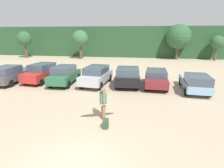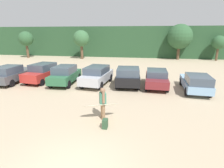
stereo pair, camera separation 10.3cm
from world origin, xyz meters
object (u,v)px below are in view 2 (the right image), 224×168
(backpack_dropped, at_px, (105,124))
(person_adult, at_px, (103,101))
(parked_car_maroon, at_px, (156,78))
(parked_car_silver, at_px, (97,75))
(parked_car_sky_blue, at_px, (196,82))
(surfboard_cream, at_px, (101,105))
(parked_car_red, at_px, (43,72))
(parked_car_black, at_px, (128,76))
(parked_car_forest_green, at_px, (65,75))
(parked_car_dark_gray, at_px, (12,74))

(backpack_dropped, bearing_deg, person_adult, 107.96)
(parked_car_maroon, bearing_deg, parked_car_silver, 94.57)
(parked_car_silver, relative_size, parked_car_sky_blue, 0.99)
(person_adult, distance_m, backpack_dropped, 1.27)
(surfboard_cream, height_order, backpack_dropped, surfboard_cream)
(parked_car_silver, distance_m, parked_car_sky_blue, 8.03)
(person_adult, xyz_separation_m, backpack_dropped, (0.32, -0.99, -0.73))
(parked_car_red, bearing_deg, parked_car_black, -84.28)
(parked_car_forest_green, relative_size, parked_car_sky_blue, 0.94)
(surfboard_cream, bearing_deg, person_adult, -138.90)
(person_adult, height_order, surfboard_cream, person_adult)
(parked_car_sky_blue, distance_m, surfboard_cream, 8.38)
(person_adult, relative_size, backpack_dropped, 3.78)
(parked_car_dark_gray, bearing_deg, parked_car_sky_blue, -91.65)
(person_adult, bearing_deg, parked_car_dark_gray, -51.78)
(parked_car_dark_gray, relative_size, parked_car_forest_green, 1.14)
(parked_car_red, distance_m, parked_car_black, 8.02)
(parked_car_forest_green, relative_size, person_adult, 2.43)
(parked_car_sky_blue, xyz_separation_m, person_adult, (-6.09, -5.59, 0.20))
(parked_car_black, bearing_deg, person_adult, 169.85)
(parked_car_forest_green, height_order, parked_car_sky_blue, parked_car_forest_green)
(parked_car_black, distance_m, parked_car_sky_blue, 5.37)
(parked_car_red, relative_size, person_adult, 2.47)
(parked_car_red, xyz_separation_m, person_adult, (7.22, -6.55, 0.10))
(parked_car_black, relative_size, backpack_dropped, 9.91)
(parked_car_red, height_order, backpack_dropped, parked_car_red)
(parked_car_red, height_order, surfboard_cream, parked_car_red)
(parked_car_maroon, bearing_deg, parked_car_sky_blue, -105.30)
(parked_car_maroon, bearing_deg, parked_car_forest_green, 95.09)
(parked_car_forest_green, distance_m, parked_car_sky_blue, 10.88)
(parked_car_red, relative_size, parked_car_black, 0.94)
(parked_car_black, xyz_separation_m, person_adult, (-0.80, -6.53, 0.11))
(parked_car_forest_green, height_order, parked_car_silver, parked_car_silver)
(parked_car_black, bearing_deg, surfboard_cream, 169.50)
(parked_car_forest_green, relative_size, parked_car_silver, 0.95)
(parked_car_dark_gray, bearing_deg, parked_car_silver, -87.07)
(parked_car_forest_green, distance_m, backpack_dropped, 8.72)
(parked_car_forest_green, bearing_deg, person_adult, -143.51)
(parked_car_dark_gray, relative_size, parked_car_maroon, 1.16)
(parked_car_dark_gray, height_order, backpack_dropped, parked_car_dark_gray)
(parked_car_dark_gray, distance_m, surfboard_cream, 11.29)
(person_adult, bearing_deg, parked_car_silver, -94.65)
(parked_car_red, height_order, parked_car_sky_blue, parked_car_red)
(parked_car_forest_green, height_order, person_adult, person_adult)
(parked_car_silver, bearing_deg, parked_car_maroon, -81.36)
(parked_car_silver, distance_m, person_adult, 6.54)
(parked_car_black, relative_size, person_adult, 2.62)
(parked_car_dark_gray, distance_m, parked_car_red, 2.69)
(surfboard_cream, bearing_deg, parked_car_maroon, -137.65)
(parked_car_dark_gray, xyz_separation_m, parked_car_red, (2.54, 0.89, 0.04))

